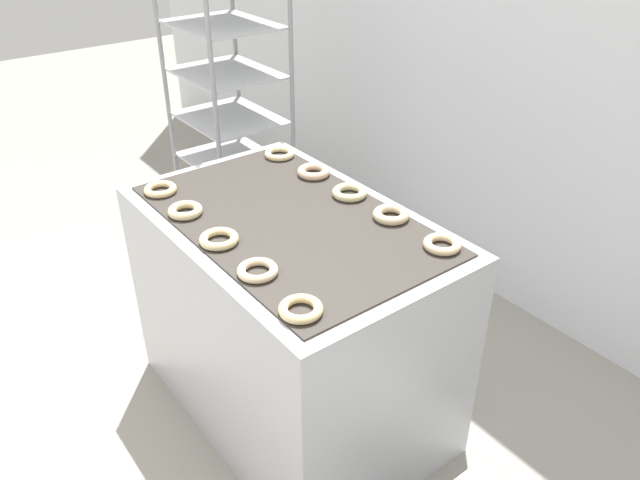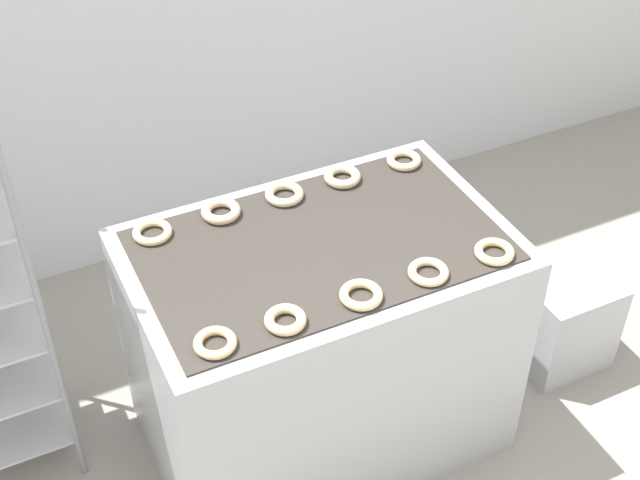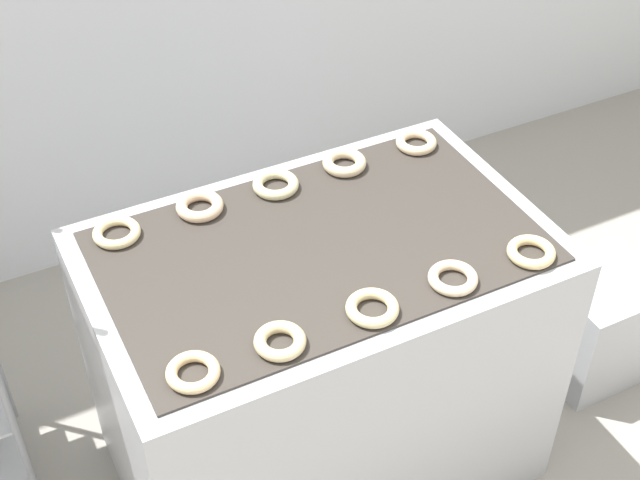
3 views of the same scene
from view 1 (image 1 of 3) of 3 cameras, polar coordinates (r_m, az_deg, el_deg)
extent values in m
plane|color=#9E998E|center=(2.78, -14.50, -20.30)|extent=(14.00, 14.00, 0.00)
cube|color=silver|center=(3.21, 19.63, 16.24)|extent=(8.00, 0.05, 2.80)
cube|color=#B7BABF|center=(2.65, -2.60, -7.34)|extent=(1.33, 0.84, 0.97)
cube|color=#38332D|center=(2.38, -2.88, 1.96)|extent=(1.22, 0.74, 0.01)
cube|color=#262628|center=(2.13, -5.56, -11.95)|extent=(0.12, 0.07, 0.10)
cylinder|color=gray|center=(3.70, -13.60, 11.01)|extent=(0.02, 0.02, 1.83)
cylinder|color=gray|center=(3.22, -9.24, 8.46)|extent=(0.02, 0.02, 1.83)
cylinder|color=gray|center=(3.89, -7.41, 12.61)|extent=(0.02, 0.02, 1.83)
cylinder|color=gray|center=(3.44, -2.50, 10.33)|extent=(0.02, 0.02, 1.83)
cube|color=#B7BABF|center=(3.86, -7.44, 0.54)|extent=(0.56, 0.46, 0.01)
cube|color=#B7BABF|center=(3.74, -7.70, 3.83)|extent=(0.56, 0.46, 0.01)
cube|color=#B7BABF|center=(3.64, -7.97, 7.32)|extent=(0.56, 0.46, 0.01)
cube|color=#B7BABF|center=(3.55, -8.27, 11.01)|extent=(0.56, 0.46, 0.01)
cube|color=#B7BABF|center=(3.47, -8.58, 14.87)|extent=(0.56, 0.46, 0.01)
cube|color=#B7BABF|center=(3.41, -8.93, 18.90)|extent=(0.56, 0.46, 0.01)
torus|color=beige|center=(2.63, -14.39, 4.51)|extent=(0.13, 0.13, 0.03)
torus|color=beige|center=(2.44, -12.22, 2.66)|extent=(0.13, 0.13, 0.03)
torus|color=beige|center=(2.23, -9.21, 0.10)|extent=(0.14, 0.14, 0.03)
torus|color=beige|center=(2.05, -5.73, -2.77)|extent=(0.14, 0.14, 0.03)
torus|color=beige|center=(1.87, -1.77, -6.32)|extent=(0.14, 0.14, 0.03)
torus|color=beige|center=(2.89, -3.72, 7.89)|extent=(0.14, 0.14, 0.03)
torus|color=beige|center=(2.70, -0.58, 6.29)|extent=(0.14, 0.14, 0.03)
torus|color=beige|center=(2.53, 2.69, 4.38)|extent=(0.14, 0.14, 0.03)
torus|color=beige|center=(2.37, 6.51, 2.33)|extent=(0.14, 0.14, 0.03)
torus|color=beige|center=(2.22, 11.10, -0.37)|extent=(0.13, 0.13, 0.03)
camera|label=2|loc=(3.01, -68.27, 29.96)|focal=50.00mm
camera|label=3|loc=(2.68, -58.52, 29.11)|focal=50.00mm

